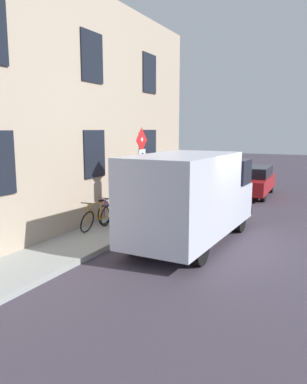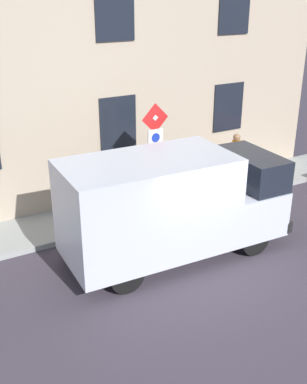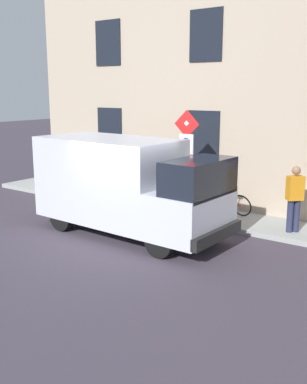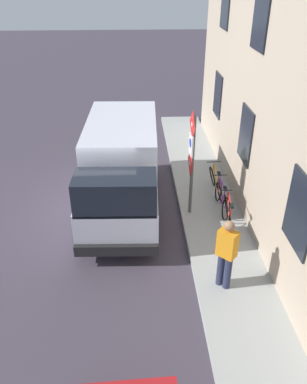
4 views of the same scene
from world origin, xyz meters
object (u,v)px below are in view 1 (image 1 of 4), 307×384
at_px(parked_hatchback, 251,180).
at_px(pedestrian, 170,183).
at_px(sign_post_stacked, 142,166).
at_px(delivery_van, 191,196).
at_px(bicycle_purple, 113,211).
at_px(bicycle_red, 127,206).
at_px(bicycle_orange, 97,217).

height_order(parked_hatchback, pedestrian, pedestrian).
height_order(sign_post_stacked, delivery_van, sign_post_stacked).
bearing_deg(bicycle_purple, sign_post_stacked, 97.30).
xyz_separation_m(sign_post_stacked, bicycle_red, (1.00, -0.78, -1.51)).
relative_size(bicycle_orange, pedestrian, 1.00).
xyz_separation_m(sign_post_stacked, parked_hatchback, (-1.75, -7.80, -1.28)).
bearing_deg(sign_post_stacked, parked_hatchback, -102.65).
height_order(sign_post_stacked, parked_hatchback, sign_post_stacked).
height_order(delivery_van, bicycle_orange, delivery_van).
xyz_separation_m(sign_post_stacked, bicycle_purple, (0.99, 0.12, -1.51)).
bearing_deg(bicycle_red, bicycle_orange, 5.76).
height_order(sign_post_stacked, bicycle_purple, sign_post_stacked).
height_order(bicycle_purple, pedestrian, pedestrian).
height_order(sign_post_stacked, bicycle_red, sign_post_stacked).
bearing_deg(delivery_van, bicycle_red, 65.94).
bearing_deg(bicycle_purple, delivery_van, 80.17).
bearing_deg(pedestrian, sign_post_stacked, -129.59).
height_order(delivery_van, bicycle_red, delivery_van).
height_order(delivery_van, bicycle_purple, delivery_van).
bearing_deg(bicycle_orange, parked_hatchback, 160.87).
relative_size(parked_hatchback, bicycle_orange, 2.37).
bearing_deg(bicycle_orange, delivery_van, 95.73).
relative_size(bicycle_purple, bicycle_orange, 1.00).
xyz_separation_m(bicycle_purple, pedestrian, (-0.61, -3.14, 0.56)).
bearing_deg(parked_hatchback, bicycle_purple, -21.29).
xyz_separation_m(delivery_van, bicycle_purple, (2.89, -0.52, -0.82)).
bearing_deg(sign_post_stacked, delivery_van, 161.39).
bearing_deg(pedestrian, bicycle_red, -152.10).
bearing_deg(bicycle_purple, parked_hatchback, 161.19).
bearing_deg(delivery_van, pedestrian, 34.01).
bearing_deg(parked_hatchback, delivery_van, -1.16).
xyz_separation_m(sign_post_stacked, bicycle_orange, (0.99, 1.02, -1.51)).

